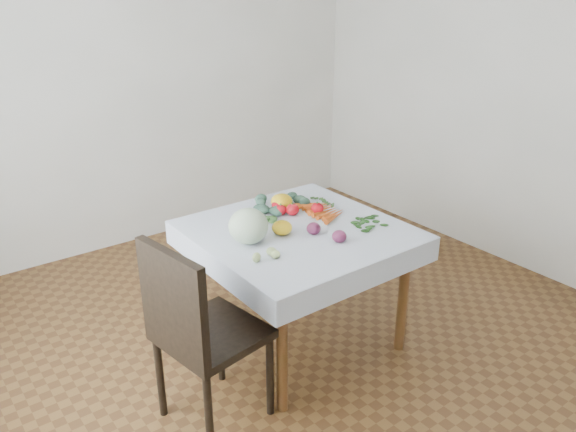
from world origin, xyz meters
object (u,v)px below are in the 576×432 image
carrot_bunch (322,210)px  chair (196,326)px  table (298,245)px  cabbage (248,226)px  heirloom_back (282,201)px

carrot_bunch → chair: bearing=-160.4°
table → carrot_bunch: 0.32m
carrot_bunch → cabbage: bearing=-171.2°
table → chair: 0.87m
table → chair: bearing=-161.2°
carrot_bunch → table: bearing=-157.9°
table → cabbage: cabbage is taller
chair → heirloom_back: size_ratio=7.44×
heirloom_back → carrot_bunch: bearing=-50.1°
heirloom_back → chair: bearing=-147.7°
heirloom_back → carrot_bunch: size_ratio=0.37×
cabbage → carrot_bunch: cabbage is taller
carrot_bunch → heirloom_back: bearing=129.9°
heirloom_back → table: bearing=-109.2°
chair → cabbage: size_ratio=4.67×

